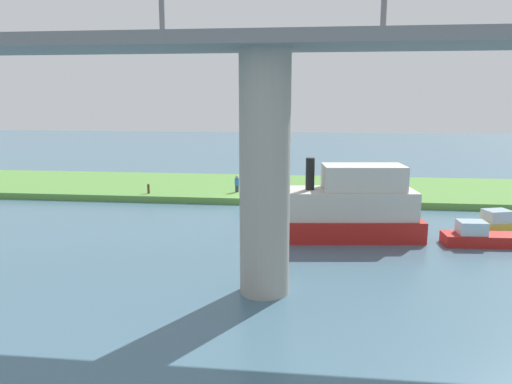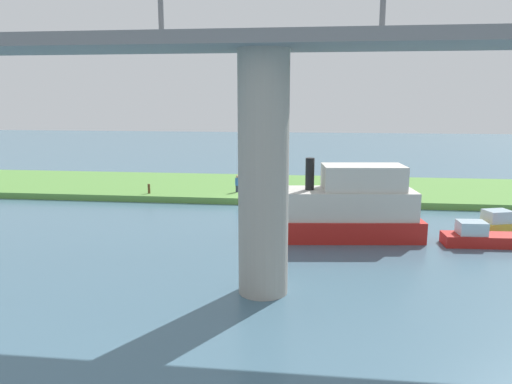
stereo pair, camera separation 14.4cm
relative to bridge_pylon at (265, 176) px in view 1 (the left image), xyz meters
The scene contains 9 objects.
ground_plane 17.77m from the bridge_pylon, 82.35° to the right, with size 160.00×160.00×0.00m, color #476B7F.
grassy_bank 23.50m from the bridge_pylon, 84.34° to the right, with size 80.00×12.00×0.50m, color #5B9342.
bridge_pylon is the anchor object (origin of this frame).
bridge_span 5.49m from the bridge_pylon, 90.00° to the right, with size 65.68×4.30×3.25m.
person_on_bank 20.28m from the bridge_pylon, 77.83° to the right, with size 0.44×0.44×1.39m.
mooring_post 21.60m from the bridge_pylon, 58.21° to the right, with size 0.20×0.20×0.76m, color brown.
pontoon_yellow 10.15m from the bridge_pylon, 114.13° to the right, with size 9.50×4.10×4.71m.
motorboat_red 14.52m from the bridge_pylon, 144.12° to the right, with size 4.16×1.64×1.37m.
riverboat_paddlewheel 18.12m from the bridge_pylon, 140.48° to the right, with size 4.40×2.66×1.38m.
Camera 1 is at (-4.21, 36.59, 8.12)m, focal length 34.66 mm.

